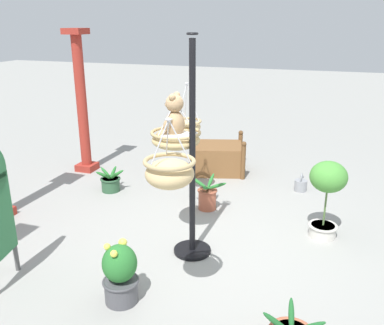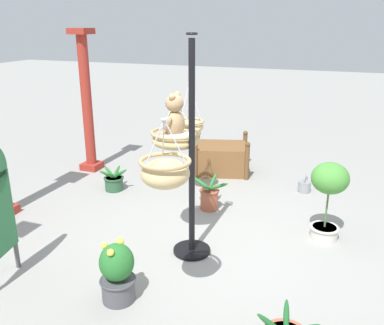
{
  "view_description": "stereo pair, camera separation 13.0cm",
  "coord_description": "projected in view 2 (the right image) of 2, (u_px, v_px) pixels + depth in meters",
  "views": [
    {
      "loc": [
        -4.34,
        -1.35,
        2.61
      ],
      "look_at": [
        -0.03,
        0.12,
        1.06
      ],
      "focal_mm": 38.86,
      "sensor_mm": 36.0,
      "label": 1
    },
    {
      "loc": [
        -4.3,
        -1.48,
        2.61
      ],
      "look_at": [
        -0.03,
        0.12,
        1.06
      ],
      "focal_mm": 38.86,
      "sensor_mm": 36.0,
      "label": 2
    }
  ],
  "objects": [
    {
      "name": "ground_plane",
      "position": [
        202.0,
        243.0,
        5.14
      ],
      "size": [
        40.0,
        40.0,
        0.0
      ],
      "primitive_type": "plane",
      "color": "gray"
    },
    {
      "name": "display_pole_central",
      "position": [
        192.0,
        191.0,
        4.71
      ],
      "size": [
        0.44,
        0.44,
        2.5
      ],
      "color": "black",
      "rests_on": "ground"
    },
    {
      "name": "hanging_basket_with_teddy",
      "position": [
        176.0,
        138.0,
        4.74
      ],
      "size": [
        0.58,
        0.58,
        0.54
      ],
      "color": "tan"
    },
    {
      "name": "teddy_bear",
      "position": [
        174.0,
        119.0,
        4.68
      ],
      "size": [
        0.36,
        0.32,
        0.52
      ],
      "color": "tan"
    },
    {
      "name": "hanging_basket_left_high",
      "position": [
        165.0,
        172.0,
        3.46
      ],
      "size": [
        0.44,
        0.44,
        0.59
      ],
      "color": "tan"
    },
    {
      "name": "hanging_basket_right_low",
      "position": [
        190.0,
        126.0,
        6.11
      ],
      "size": [
        0.43,
        0.43,
        0.74
      ],
      "color": "tan"
    },
    {
      "name": "greenhouse_pillar_right",
      "position": [
        87.0,
        105.0,
        7.35
      ],
      "size": [
        0.34,
        0.34,
        2.5
      ],
      "color": "#9E2D23",
      "rests_on": "ground"
    },
    {
      "name": "wooden_planter_box",
      "position": [
        221.0,
        157.0,
        7.51
      ],
      "size": [
        1.05,
        1.15,
        0.68
      ],
      "color": "brown",
      "rests_on": "ground"
    },
    {
      "name": "potted_plant_fern_front",
      "position": [
        329.0,
        191.0,
        5.07
      ],
      "size": [
        0.45,
        0.45,
        1.01
      ],
      "color": "beige",
      "rests_on": "ground"
    },
    {
      "name": "potted_plant_flowering_red",
      "position": [
        114.0,
        181.0,
        6.73
      ],
      "size": [
        0.44,
        0.45,
        0.38
      ],
      "color": "#2D5638",
      "rests_on": "ground"
    },
    {
      "name": "potted_plant_tall_leafy",
      "position": [
        209.0,
        196.0,
        6.03
      ],
      "size": [
        0.6,
        0.59,
        0.47
      ],
      "color": "#AD563D",
      "rests_on": "ground"
    },
    {
      "name": "potted_plant_bushy_green",
      "position": [
        117.0,
        272.0,
        4.01
      ],
      "size": [
        0.36,
        0.36,
        0.64
      ],
      "color": "#4C4C51",
      "rests_on": "ground"
    },
    {
      "name": "watering_can",
      "position": [
        304.0,
        186.0,
        6.67
      ],
      "size": [
        0.35,
        0.2,
        0.3
      ],
      "color": "gray",
      "rests_on": "ground"
    }
  ]
}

